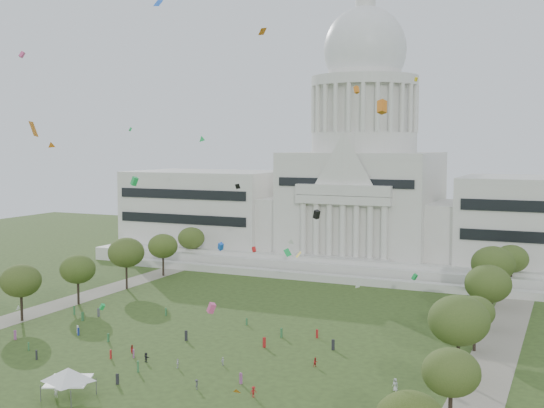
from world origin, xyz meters
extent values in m
plane|color=#31451B|center=(0.00, 0.00, 0.00)|extent=(400.00, 400.00, 0.00)
cube|color=silver|center=(0.00, 115.00, 2.00)|extent=(160.00, 60.00, 4.00)
cube|color=silver|center=(0.00, 82.00, 1.00)|extent=(130.00, 3.00, 2.00)
cube|color=silver|center=(0.00, 90.00, 2.50)|extent=(140.00, 3.00, 5.00)
cube|color=silver|center=(-55.00, 114.00, 15.00)|extent=(50.00, 34.00, 22.00)
cube|color=silver|center=(-27.00, 112.00, 12.00)|extent=(12.00, 26.00, 16.00)
cube|color=silver|center=(27.00, 112.00, 12.00)|extent=(12.00, 26.00, 16.00)
cube|color=silver|center=(0.00, 114.00, 18.00)|extent=(44.00, 38.00, 28.00)
cube|color=silver|center=(0.00, 94.00, 21.20)|extent=(28.00, 3.00, 2.40)
cube|color=black|center=(-55.00, 96.80, 17.00)|extent=(46.00, 0.40, 11.00)
cylinder|color=silver|center=(0.00, 114.00, 37.40)|extent=(32.00, 32.00, 6.00)
cylinder|color=silver|center=(0.00, 114.00, 47.40)|extent=(28.00, 28.00, 14.00)
cylinder|color=silver|center=(0.00, 114.00, 55.90)|extent=(32.40, 32.40, 3.00)
cylinder|color=silver|center=(0.00, 114.00, 61.40)|extent=(22.00, 22.00, 8.00)
ellipsoid|color=silver|center=(0.00, 114.00, 65.40)|extent=(25.00, 25.00, 26.20)
cylinder|color=silver|center=(0.00, 114.00, 78.90)|extent=(6.00, 6.00, 5.00)
cube|color=gray|center=(-48.00, 30.00, 0.02)|extent=(8.00, 160.00, 0.04)
cube|color=gray|center=(48.00, 30.00, 0.02)|extent=(8.00, 160.00, 0.04)
ellipsoid|color=#3D511E|center=(46.22, -1.75, 7.68)|extent=(7.58, 7.58, 6.20)
cylinder|color=black|center=(-45.04, 17.30, 2.73)|extent=(0.56, 0.56, 5.47)
ellipsoid|color=#37491A|center=(-45.04, 17.30, 8.53)|extent=(8.42, 8.42, 6.89)
cylinder|color=black|center=(44.17, 17.44, 3.10)|extent=(0.56, 0.56, 6.20)
ellipsoid|color=#39501E|center=(44.17, 17.44, 9.68)|extent=(9.55, 9.55, 7.82)
cylinder|color=black|center=(-44.09, 33.92, 2.64)|extent=(0.56, 0.56, 5.27)
ellipsoid|color=#324B17|center=(-44.09, 33.92, 8.23)|extent=(8.12, 8.12, 6.65)
cylinder|color=black|center=(44.40, 34.48, 2.28)|extent=(0.56, 0.56, 4.56)
ellipsoid|color=#354C1C|center=(44.40, 34.48, 7.11)|extent=(7.01, 7.01, 5.74)
cylinder|color=black|center=(-44.08, 52.42, 3.02)|extent=(0.56, 0.56, 6.03)
ellipsoid|color=#36491A|center=(-44.08, 52.42, 9.41)|extent=(9.29, 9.29, 7.60)
cylinder|color=black|center=(44.76, 50.04, 2.98)|extent=(0.56, 0.56, 5.97)
ellipsoid|color=#344A1A|center=(44.76, 50.04, 9.31)|extent=(9.19, 9.19, 7.52)
cylinder|color=black|center=(-45.22, 71.01, 2.70)|extent=(0.56, 0.56, 5.41)
ellipsoid|color=#3B5119|center=(-45.22, 71.01, 8.44)|extent=(8.33, 8.33, 6.81)
cylinder|color=black|center=(43.49, 70.19, 3.19)|extent=(0.56, 0.56, 6.37)
ellipsoid|color=#324818|center=(43.49, 70.19, 9.94)|extent=(9.82, 9.82, 8.03)
cylinder|color=black|center=(-46.87, 89.14, 2.66)|extent=(0.56, 0.56, 5.32)
ellipsoid|color=#374C18|center=(-46.87, 89.14, 8.29)|extent=(8.19, 8.19, 6.70)
cylinder|color=black|center=(45.96, 88.13, 2.73)|extent=(0.56, 0.56, 5.47)
ellipsoid|color=#334A1A|center=(45.96, 88.13, 8.53)|extent=(8.42, 8.42, 6.89)
cylinder|color=#4C4C4C|center=(-9.16, -15.88, 1.23)|extent=(0.12, 0.12, 2.46)
cylinder|color=#4C4C4C|center=(-3.64, -15.88, 1.23)|extent=(0.12, 0.12, 2.46)
cylinder|color=#4C4C4C|center=(-9.16, -10.36, 1.23)|extent=(0.12, 0.12, 2.46)
cylinder|color=#4C4C4C|center=(-3.64, -10.36, 1.23)|extent=(0.12, 0.12, 2.46)
cube|color=white|center=(-6.40, -13.12, 2.56)|extent=(7.85, 7.85, 0.20)
pyramid|color=white|center=(-6.40, -13.12, 3.65)|extent=(10.99, 10.99, 1.97)
imported|color=silver|center=(36.33, 9.18, 0.97)|extent=(1.10, 0.92, 1.93)
imported|color=#B21E1E|center=(21.55, 14.63, 0.81)|extent=(0.86, 0.93, 1.63)
imported|color=#4C4C51|center=(8.79, -2.46, 0.77)|extent=(0.76, 1.10, 1.55)
imported|color=silver|center=(0.90, 4.83, 0.78)|extent=(0.80, 1.04, 1.57)
imported|color=#26262B|center=(-5.61, 5.24, 0.82)|extent=(1.64, 1.16, 1.65)
imported|color=silver|center=(-8.34, -13.65, 0.78)|extent=(0.70, 0.65, 1.56)
imported|color=#B21E1E|center=(-10.69, 8.31, 0.76)|extent=(0.86, 0.70, 1.52)
imported|color=#B21E1E|center=(18.05, -1.86, 0.83)|extent=(1.09, 1.18, 1.66)
imported|color=silver|center=(7.06, 9.12, 0.70)|extent=(0.56, 0.88, 1.40)
cube|color=#994C8C|center=(-35.96, 6.23, 0.91)|extent=(0.55, 0.55, 1.81)
cube|color=#33723F|center=(-3.90, 0.47, 0.92)|extent=(0.53, 0.57, 1.84)
cube|color=#26262B|center=(21.14, 24.73, 0.97)|extent=(0.60, 0.55, 1.94)
cube|color=navy|center=(-27.01, 13.50, 0.74)|extent=(0.32, 0.44, 1.49)
cube|color=#4C4C51|center=(-32.64, 26.70, 0.92)|extent=(0.52, 0.57, 1.83)
cube|color=#33723F|center=(-19.92, 33.37, 0.83)|extent=(0.41, 0.51, 1.66)
cube|color=#33723F|center=(-38.47, 25.85, 0.97)|extent=(0.54, 0.60, 1.94)
cube|color=#B21E1E|center=(-12.24, 4.28, 0.78)|extent=(0.38, 0.47, 1.56)
cube|color=#B21E1E|center=(15.86, 30.66, 0.84)|extent=(0.52, 0.50, 1.68)
cube|color=#33723F|center=(9.49, 28.26, 0.91)|extent=(0.35, 0.51, 1.82)
cube|color=#994C8C|center=(13.82, 2.44, 0.86)|extent=(0.53, 0.47, 1.72)
cube|color=#26262B|center=(-6.06, 18.94, 0.97)|extent=(0.60, 0.57, 1.94)
cube|color=#26262B|center=(-23.54, -1.39, 0.84)|extent=(0.48, 0.52, 1.68)
cube|color=#26262B|center=(-3.43, -5.59, 0.84)|extent=(0.51, 0.40, 1.67)
cube|color=#33723F|center=(-19.01, 12.34, 0.78)|extent=(0.31, 0.45, 1.57)
cube|color=#B21E1E|center=(9.19, 21.06, 0.94)|extent=(0.54, 0.58, 1.88)
cube|color=#33723F|center=(-0.55, 33.53, 0.72)|extent=(0.26, 0.40, 1.45)
cube|color=#994C8C|center=(-8.95, 6.33, 0.76)|extent=(0.43, 0.47, 1.51)
cube|color=#33723F|center=(-28.64, 2.07, 0.75)|extent=(0.45, 0.46, 1.51)
cube|color=silver|center=(-27.94, 14.41, 0.81)|extent=(0.50, 0.47, 1.62)
cube|color=#33723F|center=(-33.51, 22.55, 0.91)|extent=(0.32, 0.50, 1.83)
camera|label=1|loc=(60.09, -88.96, 36.90)|focal=45.00mm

